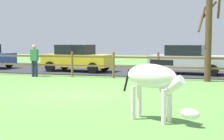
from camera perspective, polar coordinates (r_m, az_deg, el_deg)
name	(u,v)px	position (r m, az deg, el deg)	size (l,w,h in m)	color
ground_plane	(77,94)	(11.29, -6.19, -4.22)	(60.00, 60.00, 0.00)	#5B8C42
parking_asphalt	(132,70)	(20.16, 3.61, -0.01)	(28.00, 7.40, 0.05)	#2D2D33
paddock_fence	(114,63)	(15.94, 0.27, 1.22)	(22.02, 0.11, 1.29)	brown
bare_tree	(209,37)	(15.20, 16.61, 5.66)	(0.98, 0.94, 4.05)	#513A23
zebra	(155,81)	(7.41, 7.49, -1.91)	(1.85, 0.95, 1.41)	white
parked_car_silver	(187,59)	(17.95, 13.02, 1.86)	(4.16, 2.22, 1.56)	#B7BABF
parked_car_yellow	(77,58)	(19.08, -6.16, 2.15)	(4.14, 2.18, 1.56)	yellow
visitor_near_fence	(34,59)	(17.00, -13.48, 1.89)	(0.37, 0.23, 1.64)	#232847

